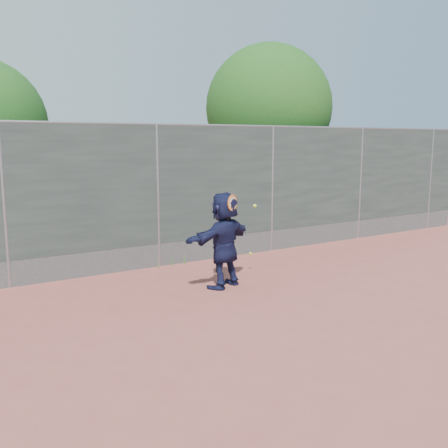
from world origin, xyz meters
TOP-DOWN VIEW (x-y plane):
  - ground at (0.00, 0.00)m, footprint 80.00×80.00m
  - player at (0.39, 1.49)m, footprint 1.71×1.04m
  - ball_ground at (2.28, 3.35)m, footprint 0.07×0.07m
  - fence at (-0.00, 3.50)m, footprint 20.00×0.06m
  - swing_action at (0.49, 1.30)m, footprint 0.71×0.19m
  - tree_right at (4.68, 5.75)m, footprint 3.78×3.60m
  - weed_clump at (0.29, 3.38)m, footprint 0.68×0.07m

SIDE VIEW (x-z plane):
  - ground at x=0.00m, z-range 0.00..0.00m
  - ball_ground at x=2.28m, z-range 0.00..0.07m
  - weed_clump at x=0.29m, z-range -0.02..0.28m
  - player at x=0.39m, z-range 0.00..1.76m
  - swing_action at x=0.49m, z-range 1.29..1.81m
  - fence at x=0.00m, z-range 0.07..3.09m
  - tree_right at x=4.68m, z-range 0.80..6.19m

